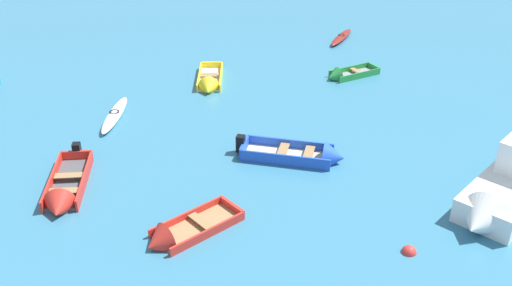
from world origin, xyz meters
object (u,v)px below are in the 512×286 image
(kayak_white_outer_left, at_px, (115,115))
(rowboat_green_foreground_center, at_px, (343,75))
(motor_launch_white_midfield_right, at_px, (512,185))
(rowboat_blue_near_left, at_px, (310,155))
(kayak_maroon_back_row_center, at_px, (341,37))
(mooring_buoy_between_boats_left, at_px, (409,252))
(rowboat_yellow_distant_center, at_px, (209,84))
(rowboat_red_back_row_right, at_px, (64,194))
(rowboat_red_far_right, at_px, (173,237))

(kayak_white_outer_left, bearing_deg, rowboat_green_foreground_center, 17.99)
(motor_launch_white_midfield_right, height_order, rowboat_blue_near_left, motor_launch_white_midfield_right)
(kayak_maroon_back_row_center, xyz_separation_m, mooring_buoy_between_boats_left, (-2.05, -18.83, -0.15))
(rowboat_blue_near_left, xyz_separation_m, rowboat_yellow_distant_center, (-3.63, 7.13, -0.05))
(motor_launch_white_midfield_right, height_order, rowboat_yellow_distant_center, motor_launch_white_midfield_right)
(rowboat_red_back_row_right, xyz_separation_m, kayak_maroon_back_row_center, (12.76, 15.12, -0.05))
(rowboat_red_back_row_right, xyz_separation_m, rowboat_red_far_right, (3.72, -2.56, -0.06))
(kayak_maroon_back_row_center, bearing_deg, rowboat_green_foreground_center, -101.56)
(rowboat_red_back_row_right, height_order, rowboat_red_far_right, rowboat_red_back_row_right)
(motor_launch_white_midfield_right, relative_size, kayak_maroon_back_row_center, 1.95)
(rowboat_red_back_row_right, bearing_deg, rowboat_blue_near_left, 11.75)
(rowboat_red_back_row_right, relative_size, rowboat_blue_near_left, 0.99)
(rowboat_blue_near_left, relative_size, mooring_buoy_between_boats_left, 9.28)
(rowboat_yellow_distant_center, xyz_separation_m, mooring_buoy_between_boats_left, (5.67, -12.65, -0.16))
(kayak_white_outer_left, bearing_deg, motor_launch_white_midfield_right, -28.13)
(rowboat_blue_near_left, relative_size, rowboat_green_foreground_center, 1.41)
(motor_launch_white_midfield_right, relative_size, rowboat_blue_near_left, 1.41)
(rowboat_red_back_row_right, bearing_deg, motor_launch_white_midfield_right, -5.41)
(rowboat_red_back_row_right, distance_m, kayak_maroon_back_row_center, 19.78)
(rowboat_green_foreground_center, xyz_separation_m, kayak_maroon_back_row_center, (1.15, 5.63, -0.00))
(rowboat_yellow_distant_center, relative_size, kayak_white_outer_left, 0.99)
(rowboat_blue_near_left, relative_size, rowboat_red_far_right, 1.26)
(rowboat_red_back_row_right, distance_m, motor_launch_white_midfield_right, 14.93)
(rowboat_red_far_right, bearing_deg, motor_launch_white_midfield_right, 5.92)
(rowboat_green_foreground_center, height_order, rowboat_yellow_distant_center, rowboat_yellow_distant_center)
(rowboat_green_foreground_center, relative_size, mooring_buoy_between_boats_left, 6.60)
(rowboat_red_far_right, relative_size, kayak_white_outer_left, 0.93)
(rowboat_green_foreground_center, bearing_deg, kayak_white_outer_left, -162.01)
(rowboat_red_back_row_right, height_order, motor_launch_white_midfield_right, motor_launch_white_midfield_right)
(kayak_maroon_back_row_center, relative_size, kayak_white_outer_left, 0.84)
(rowboat_green_foreground_center, relative_size, rowboat_red_far_right, 0.89)
(rowboat_red_back_row_right, bearing_deg, rowboat_red_far_right, -34.59)
(kayak_white_outer_left, bearing_deg, rowboat_yellow_distant_center, 35.51)
(motor_launch_white_midfield_right, relative_size, rowboat_green_foreground_center, 1.98)
(rowboat_green_foreground_center, bearing_deg, rowboat_red_back_row_right, -140.75)
(rowboat_blue_near_left, bearing_deg, rowboat_yellow_distant_center, 116.98)
(kayak_white_outer_left, bearing_deg, rowboat_red_back_row_right, -99.04)
(kayak_maroon_back_row_center, height_order, mooring_buoy_between_boats_left, kayak_maroon_back_row_center)
(rowboat_red_back_row_right, height_order, kayak_maroon_back_row_center, rowboat_red_back_row_right)
(mooring_buoy_between_boats_left, bearing_deg, kayak_maroon_back_row_center, 83.80)
(rowboat_blue_near_left, distance_m, kayak_white_outer_left, 8.79)
(rowboat_green_foreground_center, distance_m, kayak_maroon_back_row_center, 5.75)
(rowboat_green_foreground_center, distance_m, rowboat_yellow_distant_center, 6.59)
(kayak_maroon_back_row_center, xyz_separation_m, kayak_white_outer_left, (-11.80, -9.09, 0.01))
(rowboat_yellow_distant_center, bearing_deg, rowboat_blue_near_left, -63.02)
(kayak_white_outer_left, xyz_separation_m, mooring_buoy_between_boats_left, (9.75, -9.74, -0.16))
(rowboat_red_far_right, distance_m, mooring_buoy_between_boats_left, 7.09)
(rowboat_red_back_row_right, distance_m, rowboat_yellow_distant_center, 10.25)
(rowboat_blue_near_left, xyz_separation_m, rowboat_red_far_right, (-4.95, -4.37, -0.07))
(rowboat_yellow_distant_center, bearing_deg, rowboat_green_foreground_center, 4.77)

